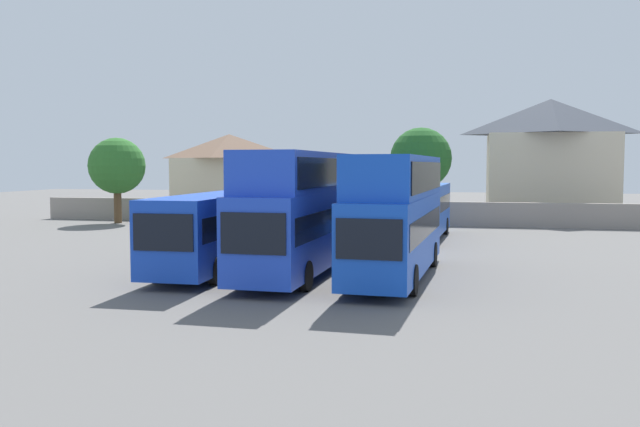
{
  "coord_description": "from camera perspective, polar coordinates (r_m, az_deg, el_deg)",
  "views": [
    {
      "loc": [
        6.42,
        -26.5,
        4.52
      ],
      "look_at": [
        0.0,
        3.0,
        2.34
      ],
      "focal_mm": 37.64,
      "sensor_mm": 36.0,
      "label": 1
    }
  ],
  "objects": [
    {
      "name": "ground",
      "position": [
        45.18,
        4.05,
        -1.62
      ],
      "size": [
        140.0,
        140.0,
        0.0
      ],
      "primitive_type": "plane",
      "color": "#605E5B"
    },
    {
      "name": "depot_boundary_wall",
      "position": [
        51.27,
        5.06,
        0.06
      ],
      "size": [
        56.0,
        0.5,
        1.8
      ],
      "primitive_type": "cube",
      "color": "gray",
      "rests_on": "ground"
    },
    {
      "name": "bus_1",
      "position": [
        28.89,
        -8.88,
        -1.16
      ],
      "size": [
        2.74,
        10.43,
        3.28
      ],
      "rotation": [
        0.0,
        0.0,
        -1.56
      ],
      "color": "blue",
      "rests_on": "ground"
    },
    {
      "name": "bus_2",
      "position": [
        27.79,
        -1.59,
        0.66
      ],
      "size": [
        2.95,
        11.74,
        5.04
      ],
      "rotation": [
        0.0,
        0.0,
        -1.6
      ],
      "color": "blue",
      "rests_on": "ground"
    },
    {
      "name": "bus_3",
      "position": [
        26.9,
        6.53,
        0.33
      ],
      "size": [
        3.04,
        11.34,
        4.88
      ],
      "rotation": [
        0.0,
        0.0,
        -1.62
      ],
      "color": "blue",
      "rests_on": "ground"
    },
    {
      "name": "bus_4",
      "position": [
        42.09,
        -2.17,
        1.59
      ],
      "size": [
        2.7,
        10.81,
        4.71
      ],
      "rotation": [
        0.0,
        0.0,
        -1.57
      ],
      "color": "blue",
      "rests_on": "ground"
    },
    {
      "name": "bus_5",
      "position": [
        41.22,
        2.96,
        1.58
      ],
      "size": [
        3.49,
        11.11,
        4.77
      ],
      "rotation": [
        0.0,
        0.0,
        -1.49
      ],
      "color": "blue",
      "rests_on": "ground"
    },
    {
      "name": "bus_6",
      "position": [
        41.28,
        8.65,
        0.44
      ],
      "size": [
        3.12,
        10.87,
        3.32
      ],
      "rotation": [
        0.0,
        0.0,
        -1.63
      ],
      "color": "blue",
      "rests_on": "ground"
    },
    {
      "name": "house_terrace_left",
      "position": [
        63.82,
        -7.72,
        3.44
      ],
      "size": [
        9.67,
        6.86,
        7.43
      ],
      "color": "beige",
      "rests_on": "ground"
    },
    {
      "name": "house_terrace_centre",
      "position": [
        60.11,
        18.93,
        4.5
      ],
      "size": [
        10.63,
        8.24,
        10.08
      ],
      "color": "beige",
      "rests_on": "ground"
    },
    {
      "name": "tree_left_of_lot",
      "position": [
        54.65,
        -16.88,
        3.87
      ],
      "size": [
        4.36,
        4.36,
        6.66
      ],
      "color": "brown",
      "rests_on": "ground"
    },
    {
      "name": "tree_behind_wall",
      "position": [
        53.36,
        8.56,
        4.63
      ],
      "size": [
        4.83,
        4.83,
        7.48
      ],
      "color": "brown",
      "rests_on": "ground"
    }
  ]
}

